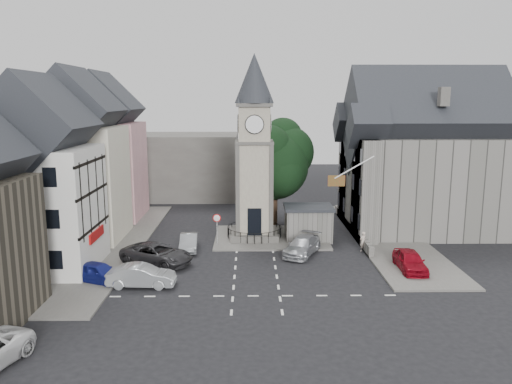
{
  "coord_description": "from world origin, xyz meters",
  "views": [
    {
      "loc": [
        -0.38,
        -35.6,
        12.39
      ],
      "look_at": [
        0.11,
        5.0,
        4.81
      ],
      "focal_mm": 35.0,
      "sensor_mm": 36.0,
      "label": 1
    }
  ],
  "objects_px": {
    "stone_shelter": "(308,223)",
    "pedestrian": "(363,241)",
    "clock_tower": "(254,149)",
    "car_east_red": "(410,261)",
    "car_west_blue": "(98,272)"
  },
  "relations": [
    {
      "from": "car_west_blue",
      "to": "car_east_red",
      "type": "xyz_separation_m",
      "value": [
        22.12,
        2.07,
        0.05
      ]
    },
    {
      "from": "stone_shelter",
      "to": "car_east_red",
      "type": "height_order",
      "value": "stone_shelter"
    },
    {
      "from": "car_west_blue",
      "to": "pedestrian",
      "type": "xyz_separation_m",
      "value": [
        19.73,
        6.9,
        0.12
      ]
    },
    {
      "from": "stone_shelter",
      "to": "car_east_red",
      "type": "relative_size",
      "value": 0.97
    },
    {
      "from": "clock_tower",
      "to": "car_east_red",
      "type": "height_order",
      "value": "clock_tower"
    },
    {
      "from": "stone_shelter",
      "to": "pedestrian",
      "type": "xyz_separation_m",
      "value": [
        4.12,
        -3.52,
        -0.72
      ]
    },
    {
      "from": "stone_shelter",
      "to": "pedestrian",
      "type": "relative_size",
      "value": 2.59
    },
    {
      "from": "car_east_red",
      "to": "pedestrian",
      "type": "xyz_separation_m",
      "value": [
        -2.39,
        4.83,
        0.07
      ]
    },
    {
      "from": "clock_tower",
      "to": "car_east_red",
      "type": "bearing_deg",
      "value": -37.99
    },
    {
      "from": "car_west_blue",
      "to": "stone_shelter",
      "type": "bearing_deg",
      "value": -33.08
    },
    {
      "from": "car_west_blue",
      "to": "pedestrian",
      "type": "bearing_deg",
      "value": -47.53
    },
    {
      "from": "car_east_red",
      "to": "stone_shelter",
      "type": "bearing_deg",
      "value": 129.33
    },
    {
      "from": "clock_tower",
      "to": "stone_shelter",
      "type": "distance_m",
      "value": 8.15
    },
    {
      "from": "stone_shelter",
      "to": "car_east_red",
      "type": "bearing_deg",
      "value": -52.03
    },
    {
      "from": "clock_tower",
      "to": "pedestrian",
      "type": "xyz_separation_m",
      "value": [
        8.92,
        -4.01,
        -7.29
      ]
    }
  ]
}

